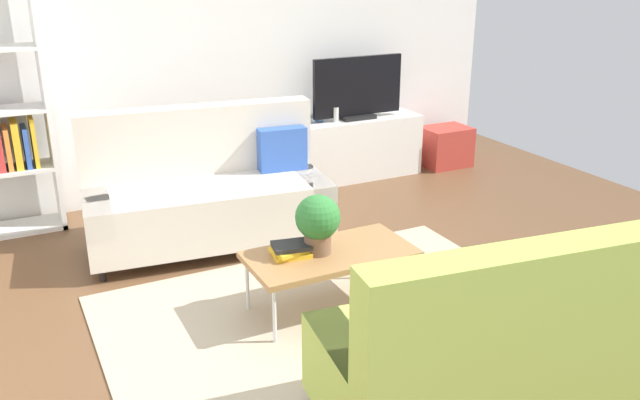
# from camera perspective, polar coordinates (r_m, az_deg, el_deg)

# --- Properties ---
(ground_plane) EXTENTS (7.68, 7.68, 0.00)m
(ground_plane) POSITION_cam_1_polar(r_m,az_deg,el_deg) (4.54, 1.75, -9.47)
(ground_plane) COLOR brown
(wall_far) EXTENTS (6.40, 0.12, 2.90)m
(wall_far) POSITION_cam_1_polar(r_m,az_deg,el_deg) (6.59, -10.04, 13.02)
(wall_far) COLOR white
(wall_far) RESTS_ON ground_plane
(area_rug) EXTENTS (2.90, 2.20, 0.01)m
(area_rug) POSITION_cam_1_polar(r_m,az_deg,el_deg) (4.40, 1.49, -10.46)
(area_rug) COLOR tan
(area_rug) RESTS_ON ground_plane
(couch_beige) EXTENTS (1.98, 1.04, 1.10)m
(couch_beige) POSITION_cam_1_polar(r_m,az_deg,el_deg) (5.46, -9.56, 0.65)
(couch_beige) COLOR beige
(couch_beige) RESTS_ON ground_plane
(couch_green) EXTENTS (1.99, 1.07, 1.10)m
(couch_green) POSITION_cam_1_polar(r_m,az_deg,el_deg) (3.50, 16.15, -11.85)
(couch_green) COLOR #A3BC4C
(couch_green) RESTS_ON ground_plane
(coffee_table) EXTENTS (1.10, 0.56, 0.42)m
(coffee_table) POSITION_cam_1_polar(r_m,az_deg,el_deg) (4.39, 0.89, -4.78)
(coffee_table) COLOR #9E7042
(coffee_table) RESTS_ON ground_plane
(tv_console) EXTENTS (1.40, 0.44, 0.64)m
(tv_console) POSITION_cam_1_polar(r_m,az_deg,el_deg) (7.09, 3.05, 4.47)
(tv_console) COLOR silver
(tv_console) RESTS_ON ground_plane
(tv) EXTENTS (1.00, 0.20, 0.64)m
(tv) POSITION_cam_1_polar(r_m,az_deg,el_deg) (6.93, 3.23, 9.47)
(tv) COLOR black
(tv) RESTS_ON tv_console
(storage_trunk) EXTENTS (0.52, 0.40, 0.44)m
(storage_trunk) POSITION_cam_1_polar(r_m,az_deg,el_deg) (7.63, 10.65, 4.51)
(storage_trunk) COLOR #B2382D
(storage_trunk) RESTS_ON ground_plane
(potted_plant) EXTENTS (0.29, 0.29, 0.39)m
(potted_plant) POSITION_cam_1_polar(r_m,az_deg,el_deg) (4.28, -0.20, -1.79)
(potted_plant) COLOR brown
(potted_plant) RESTS_ON coffee_table
(table_book_0) EXTENTS (0.26, 0.21, 0.03)m
(table_book_0) POSITION_cam_1_polar(r_m,az_deg,el_deg) (4.33, -2.46, -4.58)
(table_book_0) COLOR gold
(table_book_0) RESTS_ON coffee_table
(table_book_1) EXTENTS (0.26, 0.21, 0.02)m
(table_book_1) POSITION_cam_1_polar(r_m,az_deg,el_deg) (4.31, -2.47, -4.26)
(table_book_1) COLOR gold
(table_book_1) RESTS_ON table_book_0
(table_book_2) EXTENTS (0.27, 0.22, 0.03)m
(table_book_2) POSITION_cam_1_polar(r_m,az_deg,el_deg) (4.30, -2.48, -3.94)
(table_book_2) COLOR #262626
(table_book_2) RESTS_ON table_book_1
(vase_0) EXTENTS (0.11, 0.11, 0.18)m
(vase_0) POSITION_cam_1_polar(r_m,az_deg,el_deg) (6.77, -1.40, 7.32)
(vase_0) COLOR #4C72B2
(vase_0) RESTS_ON tv_console
(vase_1) EXTENTS (0.09, 0.09, 0.16)m
(vase_1) POSITION_cam_1_polar(r_m,az_deg,el_deg) (6.85, -0.10, 7.38)
(vase_1) COLOR #4C72B2
(vase_1) RESTS_ON tv_console
(bottle_0) EXTENTS (0.06, 0.06, 0.15)m
(bottle_0) POSITION_cam_1_polar(r_m,az_deg,el_deg) (6.83, 1.36, 7.30)
(bottle_0) COLOR silver
(bottle_0) RESTS_ON tv_console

